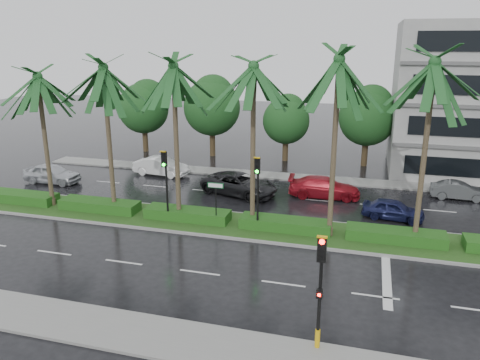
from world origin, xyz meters
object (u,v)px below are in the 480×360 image
(street_sign, at_px, (216,193))
(car_silver, at_px, (52,173))
(signal_near, at_px, (320,288))
(car_white, at_px, (161,166))
(car_red, at_px, (324,187))
(car_grey, at_px, (459,191))
(car_blue, at_px, (393,209))
(car_darkgrey, at_px, (239,184))
(signal_median_left, at_px, (165,176))

(street_sign, relative_size, car_silver, 0.59)
(street_sign, bearing_deg, signal_near, -54.66)
(car_white, relative_size, car_red, 0.91)
(street_sign, xyz_separation_m, car_grey, (14.50, 9.43, -1.51))
(car_white, xyz_separation_m, car_blue, (17.85, -5.23, -0.11))
(signal_near, xyz_separation_m, car_red, (-1.50, 17.23, -1.79))
(car_silver, bearing_deg, car_darkgrey, -85.72)
(street_sign, xyz_separation_m, car_blue, (10.00, 4.23, -1.50))
(car_white, height_order, car_blue, car_white)
(signal_near, relative_size, car_silver, 0.99)
(signal_near, distance_m, car_grey, 20.79)
(signal_near, xyz_separation_m, street_sign, (-7.00, 9.87, -0.38))
(signal_median_left, xyz_separation_m, street_sign, (3.00, 0.18, -0.87))
(car_silver, height_order, car_darkgrey, car_darkgrey)
(signal_median_left, relative_size, car_silver, 0.99)
(car_silver, relative_size, car_darkgrey, 0.79)
(signal_median_left, height_order, car_white, signal_median_left)
(car_darkgrey, bearing_deg, signal_near, -138.12)
(signal_near, bearing_deg, car_silver, 145.56)
(car_silver, xyz_separation_m, car_grey, (29.50, 4.21, -0.14))
(car_white, relative_size, car_blue, 1.22)
(signal_median_left, xyz_separation_m, car_white, (-4.85, 9.64, -2.26))
(street_sign, relative_size, car_white, 0.58)
(signal_near, bearing_deg, signal_median_left, 135.91)
(street_sign, xyz_separation_m, car_silver, (-15.00, 5.22, -1.38))
(car_silver, height_order, car_grey, car_silver)
(street_sign, bearing_deg, car_red, 53.23)
(car_white, xyz_separation_m, car_grey, (22.35, -0.03, -0.13))
(car_silver, xyz_separation_m, car_white, (7.15, 4.24, -0.01))
(signal_near, relative_size, car_darkgrey, 0.79)
(car_grey, bearing_deg, car_silver, 99.48)
(street_sign, bearing_deg, car_darkgrey, 93.18)
(street_sign, distance_m, car_silver, 15.94)
(signal_median_left, relative_size, car_red, 0.88)
(car_grey, bearing_deg, signal_near, 160.12)
(car_darkgrey, relative_size, car_red, 1.12)
(car_silver, height_order, car_white, car_silver)
(car_blue, bearing_deg, car_silver, 95.75)
(car_silver, xyz_separation_m, car_darkgrey, (14.65, 1.11, 0.02))
(street_sign, bearing_deg, car_silver, 160.82)
(car_darkgrey, xyz_separation_m, car_grey, (14.85, 3.10, -0.16))
(street_sign, distance_m, car_red, 9.30)
(car_white, bearing_deg, car_red, -93.23)
(car_red, height_order, car_grey, car_red)
(signal_near, distance_m, signal_median_left, 13.93)
(car_grey, bearing_deg, car_red, 104.29)
(car_white, distance_m, car_blue, 18.60)
(car_silver, relative_size, car_grey, 1.18)
(car_silver, bearing_deg, car_white, -59.39)
(signal_median_left, relative_size, street_sign, 1.68)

